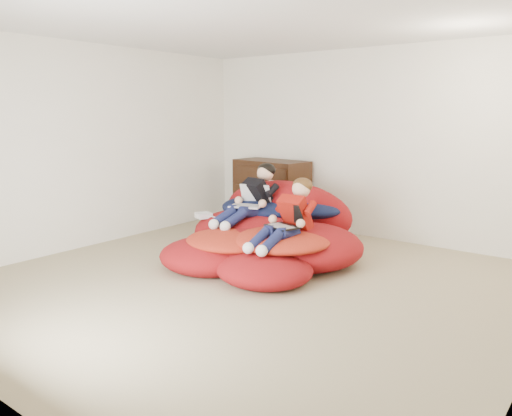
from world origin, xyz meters
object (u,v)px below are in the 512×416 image
Objects in this scene: laptop_black at (286,220)px; dresser at (271,193)px; laptop_white at (250,200)px; younger_boy at (289,214)px; older_boy at (253,196)px; beanbag_pile at (269,233)px.

dresser is at bearing 130.02° from laptop_black.
dresser is 1.43m from laptop_white.
dresser is 1.14× the size of younger_boy.
laptop_white is (0.00, -0.05, -0.05)m from older_boy.
dresser reaches higher than younger_boy.
laptop_white is at bearing -90.00° from older_boy.
older_boy reaches higher than laptop_black.
older_boy is 2.19× the size of laptop_white.
dresser is at bearing 115.79° from laptop_white.
laptop_white is 1.10× the size of laptop_black.
laptop_white reaches higher than beanbag_pile.
younger_boy is 0.88m from laptop_white.
younger_boy is (0.51, -0.34, 0.34)m from beanbag_pile.
older_boy is at bearing -63.29° from dresser.
dresser reaches higher than laptop_white.
older_boy reaches higher than laptop_white.
older_boy reaches higher than younger_boy.
beanbag_pile is at bearing 142.79° from laptop_black.
younger_boy is at bearing -27.32° from older_boy.
beanbag_pile is 5.30× the size of laptop_black.
younger_boy reaches higher than laptop_black.
younger_boy is 0.07m from laptop_black.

